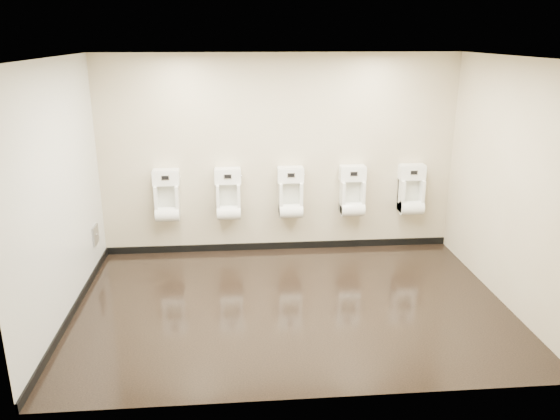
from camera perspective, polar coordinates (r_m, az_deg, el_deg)
The scene contains 15 objects.
ground at distance 6.51m, azimuth 1.20°, elevation -9.79°, with size 5.00×3.50×0.00m, color black.
ceiling at distance 5.77m, azimuth 1.38°, elevation 15.65°, with size 5.00×3.50×0.00m, color white.
back_wall at distance 7.68m, azimuth -0.11°, elevation 5.69°, with size 5.00×0.02×2.80m, color beige.
front_wall at distance 4.35m, azimuth 3.74°, elevation -4.13°, with size 5.00×0.02×2.80m, color beige.
left_wall at distance 6.25m, azimuth -22.18°, elevation 1.45°, with size 0.02×3.50×2.80m, color beige.
right_wall at distance 6.73m, azimuth 22.99°, elevation 2.47°, with size 0.02×3.50×2.80m, color beige.
tile_overlay_left at distance 6.24m, azimuth -22.14°, elevation 1.46°, with size 0.01×3.50×2.80m, color white.
skirting_back at distance 8.06m, azimuth -0.10°, elevation -3.74°, with size 5.00×0.02×0.10m, color black.
skirting_left at distance 6.72m, azimuth -20.72°, elevation -9.64°, with size 0.02×3.50×0.10m, color black.
access_panel at distance 7.61m, azimuth -18.73°, elevation -2.48°, with size 0.04×0.25×0.25m.
urinal_0 at distance 7.73m, azimuth -11.71°, elevation 1.11°, with size 0.38×0.28×0.70m.
urinal_1 at distance 7.68m, azimuth -5.41°, elevation 1.28°, with size 0.38×0.28×0.70m.
urinal_2 at distance 7.71m, azimuth 1.12°, elevation 1.44°, with size 0.38×0.28×0.70m.
urinal_3 at distance 7.85m, azimuth 7.56°, elevation 1.59°, with size 0.38×0.28×0.70m.
urinal_4 at distance 8.08m, azimuth 13.55°, elevation 1.70°, with size 0.38×0.28×0.70m.
Camera 1 is at (-0.62, -5.73, 3.03)m, focal length 35.00 mm.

